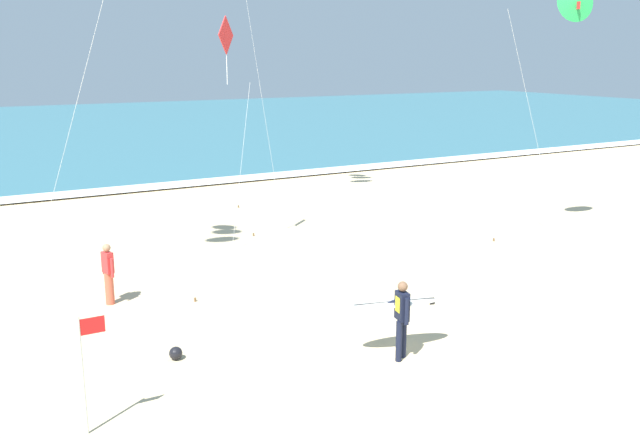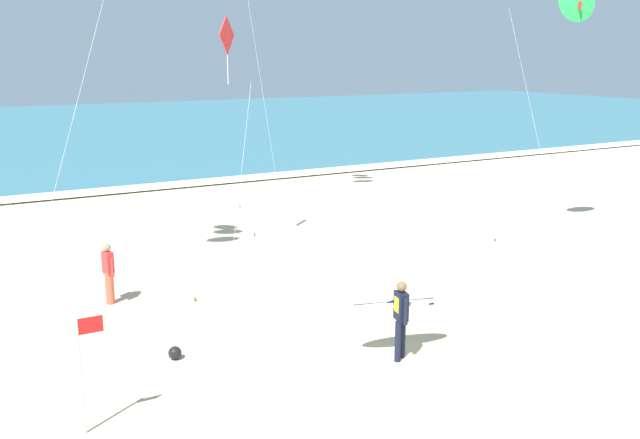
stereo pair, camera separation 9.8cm
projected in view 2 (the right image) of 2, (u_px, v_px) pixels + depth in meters
ocean_water at (39, 130)px, 57.86m from camera, size 160.00×60.00×0.08m
shoreline_foam at (128, 189)px, 32.57m from camera, size 160.00×1.70×0.01m
surfer_lead at (398, 309)px, 14.49m from camera, size 2.16×1.09×1.71m
kite_delta_emerald_mid at (578, 2)px, 22.39m from camera, size 3.00×1.08×8.55m
kite_diamond_scarlet_far at (228, 44)px, 21.14m from camera, size 1.82×1.86×7.36m
bystander_red_top at (109, 273)px, 17.63m from camera, size 0.26×0.48×1.59m
lifeguard_flag at (83, 363)px, 11.47m from camera, size 0.45×0.05×2.10m
beach_ball at (175, 353)px, 14.54m from camera, size 0.28×0.28×0.28m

